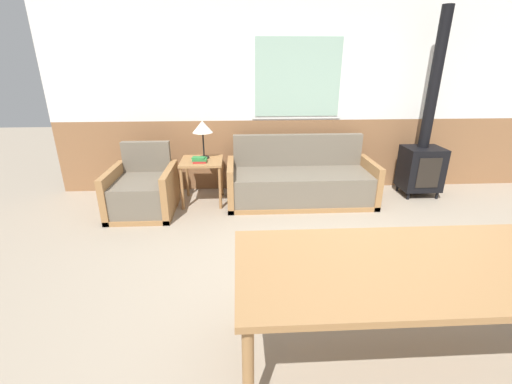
# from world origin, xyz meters

# --- Properties ---
(ground_plane) EXTENTS (16.00, 16.00, 0.00)m
(ground_plane) POSITION_xyz_m (0.00, 0.00, 0.00)
(ground_plane) COLOR gray
(wall_back) EXTENTS (7.20, 0.09, 2.70)m
(wall_back) POSITION_xyz_m (-0.01, 2.63, 1.36)
(wall_back) COLOR #8E603D
(wall_back) RESTS_ON ground_plane
(couch) EXTENTS (1.97, 0.78, 0.88)m
(couch) POSITION_xyz_m (-0.16, 2.04, 0.27)
(couch) COLOR #9E7042
(couch) RESTS_ON ground_plane
(armchair) EXTENTS (0.79, 0.86, 0.84)m
(armchair) POSITION_xyz_m (-2.22, 1.81, 0.26)
(armchair) COLOR #9E7042
(armchair) RESTS_ON ground_plane
(side_table) EXTENTS (0.55, 0.55, 0.60)m
(side_table) POSITION_xyz_m (-1.49, 2.09, 0.50)
(side_table) COLOR #9E7042
(side_table) RESTS_ON ground_plane
(table_lamp) EXTENTS (0.27, 0.27, 0.50)m
(table_lamp) POSITION_xyz_m (-1.46, 2.19, 1.01)
(table_lamp) COLOR black
(table_lamp) RESTS_ON side_table
(book_stack) EXTENTS (0.20, 0.15, 0.07)m
(book_stack) POSITION_xyz_m (-1.50, 2.00, 0.63)
(book_stack) COLOR #B22823
(book_stack) RESTS_ON side_table
(dining_table) EXTENTS (2.18, 0.92, 0.74)m
(dining_table) POSITION_xyz_m (0.05, -0.67, 0.67)
(dining_table) COLOR #9E7042
(dining_table) RESTS_ON ground_plane
(wood_stove) EXTENTS (0.52, 0.44, 2.48)m
(wood_stove) POSITION_xyz_m (1.60, 2.20, 0.65)
(wood_stove) COLOR black
(wood_stove) RESTS_ON ground_plane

